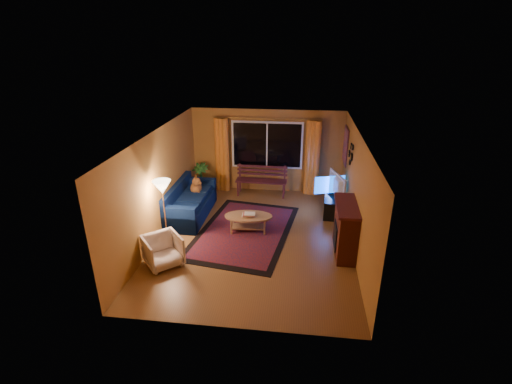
# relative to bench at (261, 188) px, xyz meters

# --- Properties ---
(floor) EXTENTS (4.50, 6.00, 0.02)m
(floor) POSITION_rel_bench_xyz_m (0.12, -2.58, -0.24)
(floor) COLOR brown
(floor) RESTS_ON ground
(ceiling) EXTENTS (4.50, 6.00, 0.02)m
(ceiling) POSITION_rel_bench_xyz_m (0.12, -2.58, 2.28)
(ceiling) COLOR white
(ceiling) RESTS_ON ground
(wall_back) EXTENTS (4.50, 0.02, 2.50)m
(wall_back) POSITION_rel_bench_xyz_m (0.12, 0.43, 1.02)
(wall_back) COLOR #B27732
(wall_back) RESTS_ON ground
(wall_left) EXTENTS (0.02, 6.00, 2.50)m
(wall_left) POSITION_rel_bench_xyz_m (-2.14, -2.58, 1.02)
(wall_left) COLOR #B27732
(wall_left) RESTS_ON ground
(wall_right) EXTENTS (0.02, 6.00, 2.50)m
(wall_right) POSITION_rel_bench_xyz_m (2.38, -2.58, 1.02)
(wall_right) COLOR #B27732
(wall_right) RESTS_ON ground
(window) EXTENTS (2.00, 0.02, 1.30)m
(window) POSITION_rel_bench_xyz_m (0.12, 0.37, 1.22)
(window) COLOR black
(window) RESTS_ON wall_back
(curtain_rod) EXTENTS (3.20, 0.03, 0.03)m
(curtain_rod) POSITION_rel_bench_xyz_m (0.12, 0.32, 2.02)
(curtain_rod) COLOR #BF8C3F
(curtain_rod) RESTS_ON wall_back
(curtain_left) EXTENTS (0.36, 0.36, 2.24)m
(curtain_left) POSITION_rel_bench_xyz_m (-1.23, 0.30, 0.89)
(curtain_left) COLOR orange
(curtain_left) RESTS_ON ground
(curtain_right) EXTENTS (0.36, 0.36, 2.24)m
(curtain_right) POSITION_rel_bench_xyz_m (1.47, 0.30, 0.89)
(curtain_right) COLOR orange
(curtain_right) RESTS_ON ground
(bench) EXTENTS (1.52, 0.48, 0.45)m
(bench) POSITION_rel_bench_xyz_m (0.00, 0.00, 0.00)
(bench) COLOR #3F161C
(bench) RESTS_ON ground
(potted_plant) EXTENTS (0.58, 0.58, 0.91)m
(potted_plant) POSITION_rel_bench_xyz_m (-1.86, 0.01, 0.23)
(potted_plant) COLOR #235B1E
(potted_plant) RESTS_ON ground
(sofa) EXTENTS (0.94, 2.16, 0.87)m
(sofa) POSITION_rel_bench_xyz_m (-1.72, -1.61, 0.21)
(sofa) COLOR #071539
(sofa) RESTS_ON ground
(dog) EXTENTS (0.51, 0.58, 0.53)m
(dog) POSITION_rel_bench_xyz_m (-1.67, -1.13, 0.47)
(dog) COLOR #A05B28
(dog) RESTS_ON sofa
(armchair) EXTENTS (0.96, 0.96, 0.72)m
(armchair) POSITION_rel_bench_xyz_m (-1.62, -3.93, 0.13)
(armchair) COLOR beige
(armchair) RESTS_ON ground
(floor_lamp) EXTENTS (0.28, 0.28, 1.57)m
(floor_lamp) POSITION_rel_bench_xyz_m (-1.83, -3.12, 0.56)
(floor_lamp) COLOR #BF8C3F
(floor_lamp) RESTS_ON ground
(rug) EXTENTS (2.60, 3.63, 0.02)m
(rug) POSITION_rel_bench_xyz_m (-0.15, -2.32, -0.22)
(rug) COLOR maroon
(rug) RESTS_ON ground
(coffee_table) EXTENTS (1.24, 1.24, 0.42)m
(coffee_table) POSITION_rel_bench_xyz_m (-0.06, -2.28, -0.02)
(coffee_table) COLOR #9C7550
(coffee_table) RESTS_ON ground
(tv_console) EXTENTS (0.50, 1.22, 0.49)m
(tv_console) POSITION_rel_bench_xyz_m (2.03, -0.94, 0.02)
(tv_console) COLOR black
(tv_console) RESTS_ON ground
(television) EXTENTS (0.44, 1.04, 0.60)m
(television) POSITION_rel_bench_xyz_m (2.03, -0.94, 0.57)
(television) COLOR black
(television) RESTS_ON tv_console
(fireplace) EXTENTS (0.40, 1.20, 1.10)m
(fireplace) POSITION_rel_bench_xyz_m (2.17, -2.98, 0.32)
(fireplace) COLOR maroon
(fireplace) RESTS_ON ground
(mirror_cluster) EXTENTS (0.06, 0.60, 0.56)m
(mirror_cluster) POSITION_rel_bench_xyz_m (2.33, -1.28, 1.57)
(mirror_cluster) COLOR black
(mirror_cluster) RESTS_ON wall_right
(painting) EXTENTS (0.04, 0.76, 0.96)m
(painting) POSITION_rel_bench_xyz_m (2.34, -0.13, 1.42)
(painting) COLOR #E04610
(painting) RESTS_ON wall_right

